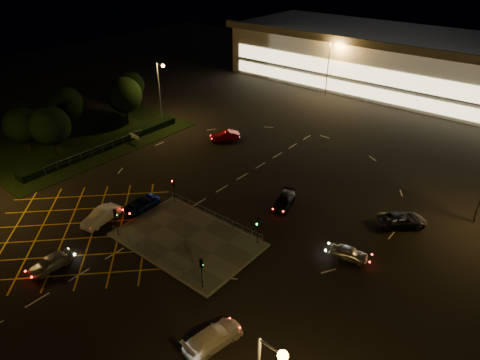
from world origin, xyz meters
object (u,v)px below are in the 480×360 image
Objects in this scene: signal_se at (202,267)px; signal_ne at (258,225)px; car_near_silver at (50,262)px; car_queue_white at (101,216)px; car_circ_red at (225,136)px; car_east_grey at (402,220)px; car_approach_white at (213,337)px; car_left_blue at (141,204)px; signal_nw at (174,186)px; car_far_dkgrey at (284,201)px; signal_sw at (116,217)px; car_right_silver at (349,253)px.

signal_ne is (0.00, 7.99, 0.00)m from signal_se.
car_near_silver is 7.93m from car_queue_white.
car_circ_red is 29.69m from car_east_grey.
car_left_blue is at bearing -13.94° from car_approach_white.
car_left_blue is (-1.41, 11.86, -0.07)m from car_near_silver.
car_left_blue is 21.01m from car_circ_red.
signal_nw is (-12.00, 7.99, 0.00)m from signal_se.
car_queue_white is 4.60m from car_left_blue.
signal_nw is 25.36m from car_east_grey.
car_queue_white reaches higher than car_near_silver.
car_left_blue is at bearing -154.91° from car_far_dkgrey.
car_near_silver is 0.88× the size of car_queue_white.
signal_sw is 1.00× the size of signal_se.
car_approach_white is (4.76, -3.81, -1.64)m from signal_se.
car_east_grey is (22.08, 20.35, -1.64)m from signal_sw.
signal_ne is at bearing -146.35° from signal_sw.
car_left_blue is at bearing -36.73° from car_circ_red.
car_queue_white is (-15.50, 0.42, -1.61)m from signal_se.
signal_ne is at bearing -91.95° from car_far_dkgrey.
signal_ne is 0.71× the size of car_left_blue.
car_circ_red reaches higher than car_far_dkgrey.
signal_ne is 0.63× the size of car_approach_white.
car_right_silver is 0.74× the size of car_approach_white.
car_right_silver is at bearing 16.32° from car_left_blue.
car_far_dkgrey is 0.87× the size of car_east_grey.
signal_nw and signal_ne have the same top height.
car_near_silver is at bearing -39.27° from car_circ_red.
signal_sw is at bearing 106.42° from car_right_silver.
signal_ne is 8.00m from car_far_dkgrey.
signal_ne reaches higher than car_right_silver.
signal_se is at bearing 109.62° from car_east_grey.
car_near_silver is 0.89× the size of car_far_dkgrey.
car_far_dkgrey is at bearing -83.03° from signal_se.
car_left_blue is at bearing 93.39° from car_right_silver.
car_circ_red is at bearing -52.73° from signal_se.
car_right_silver is 8.72m from car_east_grey.
signal_se reaches higher than car_far_dkgrey.
signal_se reaches higher than car_queue_white.
car_right_silver is 16.03m from car_approach_white.
car_circ_red is (-7.20, 17.25, -1.64)m from signal_nw.
car_far_dkgrey is at bearing -122.97° from signal_sw.
car_circ_red is 37.66m from car_approach_white.
signal_se is 0.78× the size of car_near_silver.
car_east_grey is 1.05× the size of car_approach_white.
signal_sw is 12.00m from signal_se.
signal_ne is (12.00, 7.99, 0.00)m from signal_sw.
car_left_blue is at bearing 78.57° from car_east_grey.
car_circ_red is (-3.70, 24.82, -0.03)m from car_queue_white.
car_right_silver is at bearing -124.36° from signal_se.
car_far_dkgrey is at bearing 104.09° from signal_ne.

